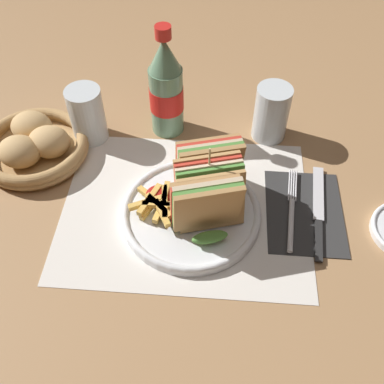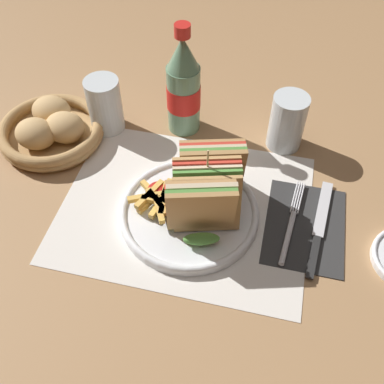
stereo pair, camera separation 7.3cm
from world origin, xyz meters
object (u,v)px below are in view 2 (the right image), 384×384
at_px(fork, 290,229).
at_px(coke_bottle_near, 183,88).
at_px(plate_main, 189,213).
at_px(glass_near, 286,125).
at_px(knife, 319,228).
at_px(bread_basket, 51,129).
at_px(glass_far, 106,108).
at_px(club_sandwich, 207,189).

height_order(fork, coke_bottle_near, coke_bottle_near).
height_order(plate_main, glass_near, glass_near).
distance_m(plate_main, glass_near, 0.25).
relative_size(knife, coke_bottle_near, 0.91).
distance_m(coke_bottle_near, bread_basket, 0.26).
relative_size(glass_near, bread_basket, 0.55).
height_order(glass_far, bread_basket, glass_far).
xyz_separation_m(glass_near, bread_basket, (-0.43, -0.09, -0.02)).
bearing_deg(knife, glass_near, 117.93).
relative_size(club_sandwich, bread_basket, 0.89).
height_order(plate_main, coke_bottle_near, coke_bottle_near).
relative_size(fork, bread_basket, 0.88).
bearing_deg(knife, plate_main, -168.73).
bearing_deg(coke_bottle_near, knife, -35.40).
relative_size(glass_far, bread_basket, 0.55).
relative_size(club_sandwich, fork, 1.02).
bearing_deg(club_sandwich, knife, 3.82).
height_order(fork, glass_far, glass_far).
height_order(plate_main, knife, plate_main).
height_order(club_sandwich, glass_near, club_sandwich).
distance_m(glass_near, glass_far, 0.34).
bearing_deg(knife, glass_far, 164.91).
distance_m(club_sandwich, bread_basket, 0.35).
height_order(coke_bottle_near, bread_basket, coke_bottle_near).
relative_size(plate_main, fork, 1.33).
bearing_deg(glass_far, glass_near, 5.11).
bearing_deg(coke_bottle_near, club_sandwich, -66.97).
relative_size(club_sandwich, knife, 0.88).
height_order(fork, knife, fork).
distance_m(knife, glass_far, 0.45).
xyz_separation_m(plate_main, fork, (0.17, 0.01, -0.00)).
distance_m(fork, glass_near, 0.21).
height_order(knife, glass_far, glass_far).
relative_size(plate_main, glass_far, 2.11).
bearing_deg(fork, glass_near, 104.43).
relative_size(coke_bottle_near, glass_far, 2.01).
height_order(coke_bottle_near, glass_far, coke_bottle_near).
xyz_separation_m(club_sandwich, knife, (0.19, 0.01, -0.06)).
bearing_deg(plate_main, fork, 2.22).
height_order(coke_bottle_near, glass_near, coke_bottle_near).
relative_size(fork, glass_far, 1.59).
bearing_deg(fork, club_sandwich, -175.05).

